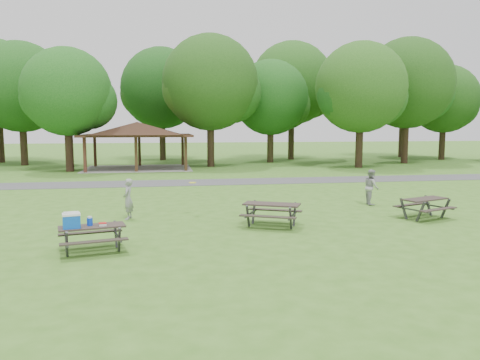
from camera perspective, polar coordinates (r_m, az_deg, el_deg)
name	(u,v)px	position (r m, az deg, el deg)	size (l,w,h in m)	color
ground	(230,235)	(15.06, -1.25, -6.76)	(160.00, 160.00, 0.00)	#3C6F1F
asphalt_path	(197,182)	(28.78, -5.26, -0.29)	(120.00, 3.20, 0.02)	#464648
pavilion	(137,131)	(38.54, -12.40, 5.90)	(8.60, 7.01, 3.76)	#3E2016
tree_row_c	(22,90)	(45.19, -25.03, 9.94)	(8.19, 7.80, 10.67)	#312015
tree_row_d	(68,95)	(37.71, -20.21, 9.75)	(6.93, 6.60, 9.27)	black
tree_row_e	(211,86)	(39.87, -3.50, 11.42)	(8.40, 8.00, 11.02)	black
tree_row_f	(272,100)	(44.27, 3.86, 9.73)	(7.35, 7.00, 9.55)	#302315
tree_row_g	(362,90)	(40.04, 14.62, 10.55)	(7.77, 7.40, 10.25)	black
tree_row_h	(408,86)	(45.90, 19.81, 10.73)	(8.61, 8.20, 11.37)	#311F16
tree_row_i	(445,101)	(51.90, 23.69, 8.81)	(7.14, 6.80, 9.52)	black
tree_deep_b	(163,91)	(47.64, -9.41, 10.70)	(8.40, 8.00, 11.13)	black
tree_deep_c	(293,86)	(48.51, 6.44, 11.33)	(8.82, 8.40, 11.90)	#302115
tree_deep_d	(404,93)	(54.81, 19.38, 10.03)	(8.40, 8.00, 11.27)	black
picnic_table_near	(86,228)	(13.58, -18.31, -5.56)	(2.04, 1.78, 1.23)	#302723
picnic_table_middle	(272,209)	(16.27, 3.87, -3.54)	(2.40, 2.22, 0.84)	#302723
picnic_table_far	(425,203)	(18.93, 21.60, -2.64)	(2.23, 2.02, 0.79)	#2D2420
frisbee_in_flight	(193,183)	(18.23, -5.80, -0.32)	(0.33, 0.33, 0.02)	#FFFB28
frisbee_thrower	(128,199)	(17.95, -13.49, -2.27)	(0.56, 0.36, 1.52)	gray
frisbee_catcher	(371,187)	(21.45, 15.72, -0.83)	(0.76, 0.59, 1.57)	#9E9EA0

